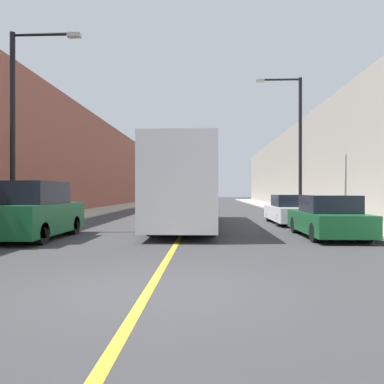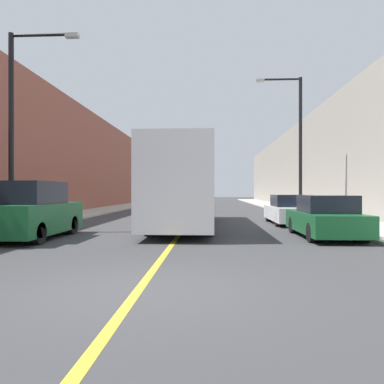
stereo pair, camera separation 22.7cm
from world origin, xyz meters
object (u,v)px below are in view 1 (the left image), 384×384
Objects in this scene: bus at (187,186)px; parked_suv_left at (34,213)px; car_right_mid at (290,211)px; street_lamp_right at (297,138)px; car_right_near at (328,218)px; street_lamp_left at (19,117)px.

parked_suv_left is at bearing -135.30° from bus.
car_right_mid is (5.01, 1.41, -1.21)m from bus.
bus is 2.53× the size of car_right_mid.
bus reaches higher than car_right_mid.
parked_suv_left is at bearing -137.25° from street_lamp_right.
street_lamp_right reaches higher than parked_suv_left.
car_right_near is 12.06m from street_lamp_left.
parked_suv_left is 0.53× the size of street_lamp_right.
car_right_mid is at bearing 32.27° from parked_suv_left.
bus is 2.76× the size of car_right_near.
car_right_mid is 5.97m from street_lamp_right.
street_lamp_right is at bearing 41.13° from bus.
street_lamp_left is (-11.31, -4.55, 3.81)m from car_right_mid.
street_lamp_right is (11.18, 10.34, 3.94)m from parked_suv_left.
parked_suv_left is 4.20m from street_lamp_left.
street_lamp_left reaches higher than bus.
car_right_near is (5.12, -4.00, -1.20)m from bus.
bus is at bearing 44.70° from parked_suv_left.
bus is 2.70× the size of parked_suv_left.
street_lamp_left is at bearing 175.73° from car_right_near.
bus is at bearing 26.53° from street_lamp_left.
bus is 1.57× the size of street_lamp_left.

